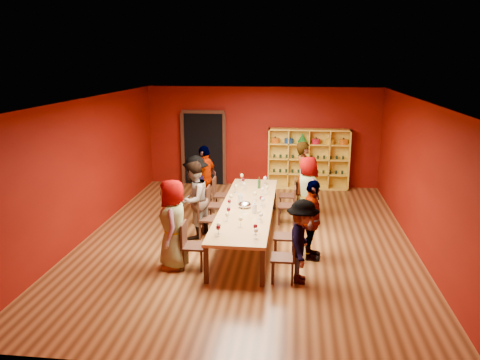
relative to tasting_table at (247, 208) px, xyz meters
name	(u,v)px	position (x,y,z in m)	size (l,w,h in m)	color
room_shell	(247,172)	(0.00, 0.00, 0.80)	(7.10, 9.10, 3.04)	brown
tasting_table	(247,208)	(0.00, 0.00, 0.00)	(1.10, 4.50, 0.75)	#B1854A
doorway	(204,148)	(-1.80, 4.43, 0.42)	(1.40, 0.17, 2.30)	black
shelving_unit	(308,156)	(1.40, 4.32, 0.28)	(2.40, 0.40, 1.80)	gold
chair_person_left_0	(190,243)	(-0.91, -1.58, -0.20)	(0.42, 0.42, 0.89)	black
person_left_0	(173,224)	(-1.22, -1.58, 0.15)	(0.83, 0.45, 1.70)	#151A3B
chair_person_left_2	(205,216)	(-0.91, -0.04, -0.20)	(0.42, 0.42, 0.89)	black
person_left_2	(193,200)	(-1.16, -0.04, 0.15)	(0.82, 0.45, 1.70)	pink
chair_person_left_3	(213,203)	(-0.91, 0.91, -0.20)	(0.42, 0.42, 0.89)	black
person_left_3	(196,189)	(-1.31, 0.91, 0.11)	(1.05, 0.43, 1.62)	beige
chair_person_left_4	(219,193)	(-0.91, 1.76, -0.20)	(0.42, 0.42, 0.89)	black
person_left_4	(205,179)	(-1.25, 1.76, 0.16)	(1.00, 0.46, 1.71)	#5572AF
chair_person_right_0	(288,255)	(0.91, -1.91, -0.20)	(0.42, 0.42, 0.89)	black
person_right_0	(302,242)	(1.15, -1.91, 0.05)	(0.97, 0.40, 1.50)	#C68589
chair_person_right_1	(289,234)	(0.91, -0.89, -0.20)	(0.42, 0.42, 0.89)	black
person_right_1	(312,220)	(1.35, -0.89, 0.09)	(0.93, 0.42, 1.59)	pink
chair_person_right_3	(290,203)	(0.91, 1.09, -0.20)	(0.42, 0.42, 0.89)	black
person_right_3	(308,191)	(1.31, 1.09, 0.11)	(0.79, 0.43, 1.63)	#537AAC
chair_person_right_4	(291,193)	(0.91, 1.94, -0.20)	(0.42, 0.42, 0.89)	black
person_right_4	(304,178)	(1.23, 1.94, 0.21)	(0.67, 0.49, 1.83)	#141D38
wine_glass_0	(242,176)	(-0.34, 1.97, 0.21)	(0.09, 0.09, 0.22)	silver
wine_glass_1	(231,197)	(-0.36, 0.12, 0.20)	(0.08, 0.08, 0.21)	silver
wine_glass_2	(229,202)	(-0.36, -0.18, 0.18)	(0.07, 0.07, 0.18)	silver
wine_glass_3	(219,225)	(-0.34, -1.69, 0.20)	(0.08, 0.08, 0.21)	silver
wine_glass_4	(263,200)	(0.34, -0.04, 0.21)	(0.09, 0.09, 0.21)	silver
wine_glass_5	(259,213)	(0.32, -0.85, 0.19)	(0.08, 0.08, 0.19)	silver
wine_glass_6	(243,207)	(-0.03, -0.48, 0.18)	(0.07, 0.07, 0.18)	silver
wine_glass_7	(229,210)	(-0.29, -0.76, 0.20)	(0.08, 0.08, 0.20)	silver
wine_glass_8	(267,188)	(0.37, 0.96, 0.19)	(0.08, 0.08, 0.20)	silver
wine_glass_9	(266,178)	(0.28, 1.83, 0.21)	(0.09, 0.09, 0.22)	silver
wine_glass_10	(236,187)	(-0.36, 0.89, 0.21)	(0.09, 0.09, 0.22)	silver
wine_glass_11	(241,219)	(0.01, -1.31, 0.20)	(0.08, 0.08, 0.20)	silver
wine_glass_12	(255,194)	(0.13, 0.35, 0.21)	(0.09, 0.09, 0.22)	silver
wine_glass_13	(227,215)	(-0.28, -1.04, 0.19)	(0.08, 0.08, 0.19)	silver
wine_glass_14	(255,227)	(0.32, -1.65, 0.19)	(0.08, 0.08, 0.20)	silver
wine_glass_15	(243,180)	(-0.26, 1.62, 0.19)	(0.08, 0.08, 0.20)	silver
wine_glass_16	(244,185)	(-0.19, 1.20, 0.19)	(0.08, 0.08, 0.19)	silver
wine_glass_17	(261,198)	(0.30, 0.07, 0.20)	(0.08, 0.08, 0.21)	silver
wine_glass_18	(263,190)	(0.28, 0.82, 0.19)	(0.08, 0.08, 0.19)	silver
wine_glass_19	(235,187)	(-0.38, 1.00, 0.19)	(0.08, 0.08, 0.19)	silver
wine_glass_20	(218,228)	(-0.33, -1.82, 0.20)	(0.08, 0.08, 0.21)	silver
wine_glass_21	(265,179)	(0.27, 1.73, 0.21)	(0.09, 0.09, 0.22)	silver
wine_glass_22	(261,215)	(0.37, -1.00, 0.19)	(0.08, 0.08, 0.19)	silver
wine_glass_23	(256,231)	(0.35, -1.86, 0.19)	(0.08, 0.08, 0.20)	silver
spittoon_bowl	(245,205)	(-0.03, -0.14, 0.12)	(0.28, 0.28, 0.15)	silver
carafe_a	(241,199)	(-0.15, 0.10, 0.16)	(0.11, 0.11, 0.25)	silver
carafe_b	(255,208)	(0.20, -0.49, 0.16)	(0.11, 0.11, 0.23)	silver
wine_bottle	(259,184)	(0.15, 1.42, 0.16)	(0.08, 0.08, 0.28)	#153B19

